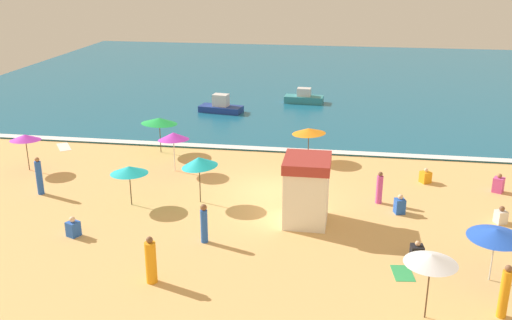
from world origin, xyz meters
TOP-DOWN VIEW (x-y plane):
  - ground_plane at (0.00, 0.00)m, footprint 60.00×60.00m
  - ocean_water at (0.00, 28.00)m, footprint 60.00×44.00m
  - wave_breaker_foam at (0.00, 6.30)m, footprint 57.00×0.70m
  - lifeguard_cabana at (1.91, -3.29)m, footprint 1.97×2.30m
  - beach_umbrella_0 at (-5.58, 2.00)m, footprint 2.32×2.33m
  - beach_umbrella_1 at (8.79, -7.13)m, footprint 2.12×2.13m
  - beach_umbrella_2 at (-6.28, -2.72)m, footprint 2.16×2.17m
  - beach_umbrella_3 at (-3.17, -1.91)m, footprint 2.00×1.97m
  - beach_umbrella_4 at (1.41, 4.98)m, footprint 2.42×2.41m
  - beach_umbrella_5 at (-7.32, 4.96)m, footprint 2.99×2.99m
  - beach_umbrella_6 at (-13.44, 0.88)m, footprint 1.64×1.65m
  - beach_umbrella_7 at (6.24, -9.85)m, footprint 2.25×2.25m
  - beachgoer_0 at (10.29, -2.11)m, footprint 0.57×0.57m
  - beachgoer_1 at (11.00, 1.59)m, footprint 0.64×0.64m
  - beachgoer_2 at (8.67, -9.43)m, footprint 0.34×0.34m
  - beachgoer_3 at (5.14, -0.70)m, footprint 0.35×0.35m
  - beachgoer_4 at (-7.50, -6.18)m, footprint 0.61×0.61m
  - beachgoer_5 at (7.62, 2.35)m, footprint 0.64×0.64m
  - beachgoer_7 at (-2.00, -5.86)m, footprint 0.39×0.39m
  - beachgoer_8 at (6.34, -6.10)m, footprint 0.51×0.51m
  - beachgoer_9 at (-11.12, -2.16)m, footprint 0.34×0.34m
  - beachgoer_10 at (6.02, -1.74)m, footprint 0.53×0.53m
  - beachgoer_11 at (-3.11, -9.16)m, footprint 0.44×0.44m
  - beach_towel_0 at (-13.50, 4.99)m, footprint 1.50×1.76m
  - beach_towel_1 at (5.77, -7.15)m, footprint 0.85×1.26m
  - small_boat_0 at (-5.73, 14.43)m, footprint 3.32×1.82m
  - small_boat_1 at (0.11, 18.31)m, footprint 3.06×1.37m

SIDE VIEW (x-z plane):
  - ground_plane at x=0.00m, z-range 0.00..0.00m
  - beach_towel_0 at x=-13.50m, z-range 0.00..0.01m
  - beach_towel_1 at x=5.77m, z-range 0.00..0.01m
  - ocean_water at x=0.00m, z-range 0.00..0.10m
  - wave_breaker_foam at x=0.00m, z-range 0.10..0.11m
  - beachgoer_5 at x=7.62m, z-range -0.07..0.71m
  - beachgoer_0 at x=10.29m, z-range -0.07..0.73m
  - beachgoer_8 at x=6.34m, z-range -0.07..0.76m
  - beachgoer_4 at x=-7.50m, z-range -0.07..0.80m
  - beachgoer_10 at x=6.02m, z-range -0.07..0.84m
  - beachgoer_1 at x=11.00m, z-range -0.08..0.89m
  - small_boat_1 at x=0.11m, z-range -0.10..1.07m
  - small_boat_0 at x=-5.73m, z-range -0.15..1.19m
  - beachgoer_3 at x=5.14m, z-range -0.04..1.52m
  - beachgoer_7 at x=-2.00m, z-range -0.01..1.66m
  - beachgoer_11 at x=-3.11m, z-range -0.07..1.72m
  - beachgoer_2 at x=8.67m, z-range -0.04..1.83m
  - beachgoer_9 at x=-11.12m, z-range -0.04..1.85m
  - lifeguard_cabana at x=1.91m, z-range 0.03..2.98m
  - beach_umbrella_4 at x=1.41m, z-range 0.74..2.67m
  - beach_umbrella_2 at x=-6.28m, z-range 0.76..2.70m
  - beach_umbrella_1 at x=8.79m, z-range 0.83..2.88m
  - beach_umbrella_6 at x=-13.44m, z-range 0.82..2.89m
  - beach_umbrella_5 at x=-7.32m, z-range 0.84..3.02m
  - beach_umbrella_0 at x=-5.58m, z-range 0.85..3.07m
  - beach_umbrella_3 at x=-3.17m, z-range 0.85..3.17m
  - beach_umbrella_7 at x=6.24m, z-range 0.97..3.24m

